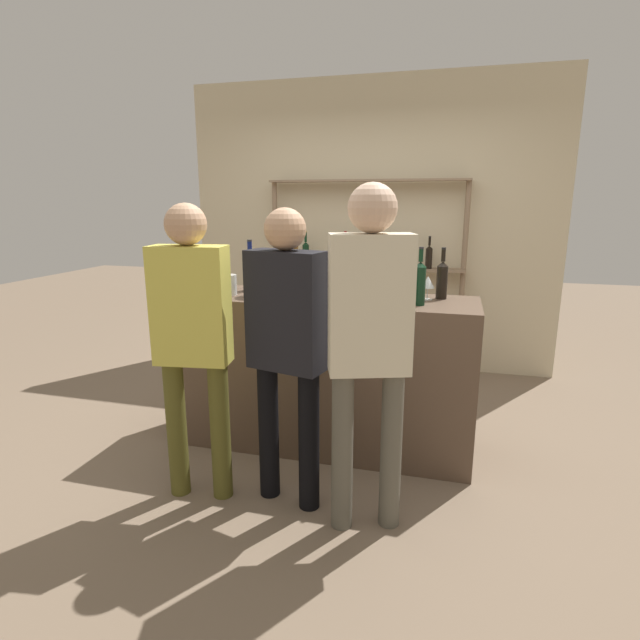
{
  "coord_description": "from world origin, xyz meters",
  "views": [
    {
      "loc": [
        0.83,
        -3.11,
        1.66
      ],
      "look_at": [
        0.0,
        0.0,
        0.89
      ],
      "focal_mm": 28.0,
      "sensor_mm": 36.0,
      "label": 1
    }
  ],
  "objects_px": {
    "counter_bottle_2": "(442,279)",
    "counter_bottle_1": "(296,274)",
    "counter_bottle_4": "(380,279)",
    "customer_right": "(370,331)",
    "ice_bucket": "(266,280)",
    "customer_left": "(192,330)",
    "cork_jar": "(229,285)",
    "customer_center": "(287,337)",
    "counter_bottle_0": "(420,282)",
    "counter_bottle_3": "(250,270)",
    "wine_glass": "(428,283)"
  },
  "relations": [
    {
      "from": "customer_left",
      "to": "counter_bottle_2",
      "type": "bearing_deg",
      "value": -61.58
    },
    {
      "from": "counter_bottle_3",
      "to": "counter_bottle_0",
      "type": "bearing_deg",
      "value": -9.86
    },
    {
      "from": "counter_bottle_1",
      "to": "cork_jar",
      "type": "relative_size",
      "value": 2.45
    },
    {
      "from": "customer_center",
      "to": "cork_jar",
      "type": "bearing_deg",
      "value": 57.73
    },
    {
      "from": "cork_jar",
      "to": "customer_center",
      "type": "distance_m",
      "value": 0.9
    },
    {
      "from": "wine_glass",
      "to": "cork_jar",
      "type": "bearing_deg",
      "value": -172.15
    },
    {
      "from": "counter_bottle_3",
      "to": "customer_right",
      "type": "distance_m",
      "value": 1.38
    },
    {
      "from": "counter_bottle_1",
      "to": "ice_bucket",
      "type": "bearing_deg",
      "value": -149.38
    },
    {
      "from": "counter_bottle_0",
      "to": "customer_left",
      "type": "height_order",
      "value": "customer_left"
    },
    {
      "from": "customer_left",
      "to": "counter_bottle_3",
      "type": "bearing_deg",
      "value": -5.74
    },
    {
      "from": "counter_bottle_2",
      "to": "customer_right",
      "type": "height_order",
      "value": "customer_right"
    },
    {
      "from": "counter_bottle_1",
      "to": "customer_left",
      "type": "xyz_separation_m",
      "value": [
        -0.32,
        -0.85,
        -0.19
      ]
    },
    {
      "from": "counter_bottle_3",
      "to": "ice_bucket",
      "type": "xyz_separation_m",
      "value": [
        0.17,
        -0.15,
        -0.04
      ]
    },
    {
      "from": "counter_bottle_4",
      "to": "ice_bucket",
      "type": "distance_m",
      "value": 0.75
    },
    {
      "from": "counter_bottle_0",
      "to": "counter_bottle_4",
      "type": "xyz_separation_m",
      "value": [
        -0.26,
        0.16,
        -0.02
      ]
    },
    {
      "from": "wine_glass",
      "to": "customer_right",
      "type": "relative_size",
      "value": 0.09
    },
    {
      "from": "counter_bottle_2",
      "to": "counter_bottle_4",
      "type": "distance_m",
      "value": 0.39
    },
    {
      "from": "counter_bottle_3",
      "to": "customer_left",
      "type": "distance_m",
      "value": 0.93
    },
    {
      "from": "ice_bucket",
      "to": "customer_right",
      "type": "distance_m",
      "value": 1.14
    },
    {
      "from": "customer_right",
      "to": "customer_center",
      "type": "bearing_deg",
      "value": 58.54
    },
    {
      "from": "counter_bottle_0",
      "to": "counter_bottle_4",
      "type": "height_order",
      "value": "counter_bottle_0"
    },
    {
      "from": "counter_bottle_0",
      "to": "customer_center",
      "type": "distance_m",
      "value": 0.92
    },
    {
      "from": "counter_bottle_3",
      "to": "customer_left",
      "type": "relative_size",
      "value": 0.21
    },
    {
      "from": "counter_bottle_4",
      "to": "ice_bucket",
      "type": "bearing_deg",
      "value": -171.59
    },
    {
      "from": "customer_left",
      "to": "wine_glass",
      "type": "bearing_deg",
      "value": -61.43
    },
    {
      "from": "counter_bottle_0",
      "to": "cork_jar",
      "type": "relative_size",
      "value": 2.56
    },
    {
      "from": "customer_right",
      "to": "customer_left",
      "type": "distance_m",
      "value": 0.97
    },
    {
      "from": "customer_left",
      "to": "cork_jar",
      "type": "bearing_deg",
      "value": 0.8
    },
    {
      "from": "counter_bottle_1",
      "to": "cork_jar",
      "type": "distance_m",
      "value": 0.46
    },
    {
      "from": "counter_bottle_1",
      "to": "counter_bottle_2",
      "type": "distance_m",
      "value": 0.96
    },
    {
      "from": "counter_bottle_4",
      "to": "customer_right",
      "type": "distance_m",
      "value": 0.91
    },
    {
      "from": "counter_bottle_1",
      "to": "cork_jar",
      "type": "bearing_deg",
      "value": -160.06
    },
    {
      "from": "counter_bottle_1",
      "to": "counter_bottle_2",
      "type": "bearing_deg",
      "value": 4.94
    },
    {
      "from": "cork_jar",
      "to": "customer_left",
      "type": "height_order",
      "value": "customer_left"
    },
    {
      "from": "wine_glass",
      "to": "ice_bucket",
      "type": "distance_m",
      "value": 1.05
    },
    {
      "from": "counter_bottle_4",
      "to": "wine_glass",
      "type": "bearing_deg",
      "value": 3.55
    },
    {
      "from": "cork_jar",
      "to": "customer_center",
      "type": "height_order",
      "value": "customer_center"
    },
    {
      "from": "counter_bottle_4",
      "to": "counter_bottle_1",
      "type": "bearing_deg",
      "value": -179.4
    },
    {
      "from": "cork_jar",
      "to": "customer_center",
      "type": "bearing_deg",
      "value": -45.47
    },
    {
      "from": "counter_bottle_2",
      "to": "counter_bottle_1",
      "type": "bearing_deg",
      "value": -175.06
    },
    {
      "from": "counter_bottle_4",
      "to": "cork_jar",
      "type": "xyz_separation_m",
      "value": [
        -0.99,
        -0.16,
        -0.06
      ]
    },
    {
      "from": "counter_bottle_0",
      "to": "customer_right",
      "type": "xyz_separation_m",
      "value": [
        -0.18,
        -0.73,
        -0.13
      ]
    },
    {
      "from": "counter_bottle_1",
      "to": "ice_bucket",
      "type": "distance_m",
      "value": 0.21
    },
    {
      "from": "counter_bottle_2",
      "to": "counter_bottle_3",
      "type": "relative_size",
      "value": 0.93
    },
    {
      "from": "counter_bottle_0",
      "to": "counter_bottle_3",
      "type": "height_order",
      "value": "counter_bottle_3"
    },
    {
      "from": "customer_center",
      "to": "counter_bottle_3",
      "type": "bearing_deg",
      "value": 46.5
    },
    {
      "from": "counter_bottle_1",
      "to": "counter_bottle_2",
      "type": "relative_size",
      "value": 1.02
    },
    {
      "from": "counter_bottle_1",
      "to": "cork_jar",
      "type": "xyz_separation_m",
      "value": [
        -0.42,
        -0.15,
        -0.07
      ]
    },
    {
      "from": "counter_bottle_3",
      "to": "customer_center",
      "type": "relative_size",
      "value": 0.22
    },
    {
      "from": "wine_glass",
      "to": "cork_jar",
      "type": "relative_size",
      "value": 1.11
    }
  ]
}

